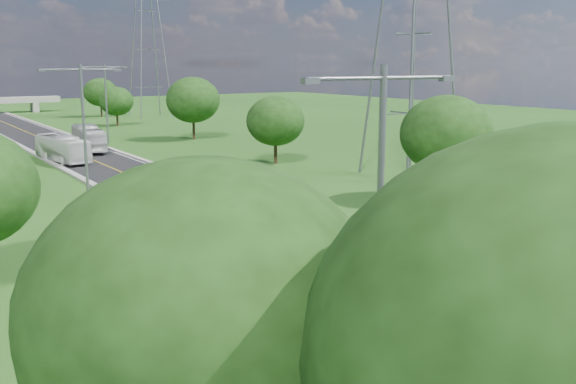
% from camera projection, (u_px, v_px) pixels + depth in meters
% --- Properties ---
extents(ground, '(260.00, 260.00, 0.00)m').
position_uv_depth(ground, '(106.00, 166.00, 63.89)').
color(ground, '#204914').
rests_on(ground, ground).
extents(road, '(8.00, 150.00, 0.06)m').
position_uv_depth(road, '(88.00, 158.00, 68.82)').
color(road, black).
rests_on(road, ground).
extents(curb_left, '(0.50, 150.00, 0.22)m').
position_uv_depth(curb_left, '(47.00, 161.00, 66.54)').
color(curb_left, gray).
rests_on(curb_left, ground).
extents(curb_right, '(0.50, 150.00, 0.22)m').
position_uv_depth(curb_right, '(127.00, 155.00, 71.07)').
color(curb_right, gray).
rests_on(curb_right, ground).
extents(speed_limit_sign, '(0.55, 0.09, 2.40)m').
position_uv_depth(speed_limit_sign, '(263.00, 177.00, 48.24)').
color(speed_limit_sign, slate).
rests_on(speed_limit_sign, ground).
extents(streetlight_near_left, '(5.90, 0.25, 10.00)m').
position_uv_depth(streetlight_near_left, '(380.00, 197.00, 20.04)').
color(streetlight_near_left, slate).
rests_on(streetlight_near_left, ground).
extents(streetlight_mid_left, '(5.90, 0.25, 10.00)m').
position_uv_depth(streetlight_mid_left, '(84.00, 120.00, 47.18)').
color(streetlight_mid_left, slate).
rests_on(streetlight_mid_left, ground).
extents(streetlight_far_right, '(5.90, 0.25, 10.00)m').
position_uv_depth(streetlight_far_right, '(106.00, 96.00, 80.72)').
color(streetlight_far_right, slate).
rests_on(streetlight_far_right, ground).
extents(power_tower_near, '(9.00, 6.40, 28.00)m').
position_uv_depth(power_tower_near, '(414.00, 17.00, 56.42)').
color(power_tower_near, slate).
rests_on(power_tower_near, ground).
extents(power_tower_far, '(9.00, 6.40, 28.00)m').
position_uv_depth(power_tower_far, '(148.00, 42.00, 120.24)').
color(power_tower_far, slate).
rests_on(power_tower_far, ground).
extents(tree_la, '(7.14, 7.14, 8.30)m').
position_uv_depth(tree_la, '(204.00, 310.00, 12.61)').
color(tree_la, black).
rests_on(tree_la, ground).
extents(tree_rb, '(6.72, 6.72, 7.82)m').
position_uv_depth(tree_rb, '(446.00, 134.00, 46.78)').
color(tree_rb, black).
rests_on(tree_rb, ground).
extents(tree_rc, '(5.88, 5.88, 6.84)m').
position_uv_depth(tree_rc, '(275.00, 121.00, 64.46)').
color(tree_rc, black).
rests_on(tree_rc, ground).
extents(tree_rd, '(7.14, 7.14, 8.30)m').
position_uv_depth(tree_rd, '(193.00, 100.00, 85.08)').
color(tree_rd, black).
rests_on(tree_rd, ground).
extents(tree_re, '(5.46, 5.46, 6.35)m').
position_uv_depth(tree_re, '(116.00, 101.00, 103.73)').
color(tree_re, black).
rests_on(tree_re, ground).
extents(tree_rf, '(6.30, 6.30, 7.33)m').
position_uv_depth(tree_rf, '(100.00, 92.00, 121.93)').
color(tree_rf, black).
rests_on(tree_rf, ground).
extents(bus_outbound, '(3.76, 10.65, 2.90)m').
position_uv_depth(bus_outbound, '(88.00, 138.00, 74.23)').
color(bus_outbound, beige).
rests_on(bus_outbound, road).
extents(bus_inbound, '(3.50, 9.92, 2.70)m').
position_uv_depth(bus_inbound, '(62.00, 149.00, 66.08)').
color(bus_inbound, silver).
rests_on(bus_inbound, road).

